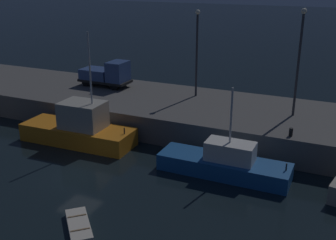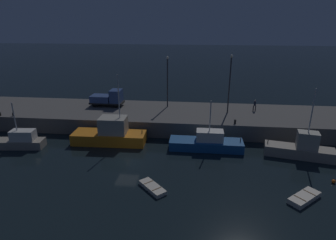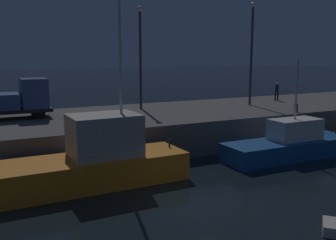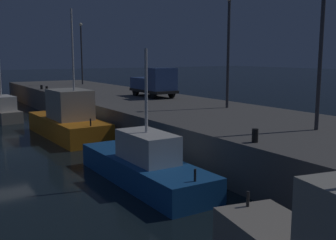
{
  "view_description": "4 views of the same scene",
  "coord_description": "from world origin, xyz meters",
  "px_view_note": "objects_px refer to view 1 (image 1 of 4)",
  "views": [
    {
      "loc": [
        16.45,
        -20.96,
        13.42
      ],
      "look_at": [
        3.24,
        8.19,
        1.9
      ],
      "focal_mm": 44.21,
      "sensor_mm": 36.0,
      "label": 1
    },
    {
      "loc": [
        7.88,
        -28.16,
        15.46
      ],
      "look_at": [
        3.96,
        8.56,
        2.17
      ],
      "focal_mm": 29.93,
      "sensor_mm": 36.0,
      "label": 2
    },
    {
      "loc": [
        -8.44,
        -13.67,
        6.59
      ],
      "look_at": [
        2.52,
        8.35,
        2.36
      ],
      "focal_mm": 41.1,
      "sensor_mm": 36.0,
      "label": 3
    },
    {
      "loc": [
        25.76,
        -4.64,
        6.0
      ],
      "look_at": [
        3.82,
        9.17,
        1.89
      ],
      "focal_mm": 43.34,
      "sensor_mm": 36.0,
      "label": 4
    }
  ],
  "objects_px": {
    "fishing_boat_white": "(225,163)",
    "lamp_post_east": "(197,47)",
    "utility_truck": "(107,74)",
    "lamp_post_central": "(299,55)",
    "fishing_trawler_green": "(79,129)",
    "bollard_west": "(291,132)",
    "dinghy_orange_near": "(79,226)"
  },
  "relations": [
    {
      "from": "lamp_post_east",
      "to": "lamp_post_central",
      "type": "height_order",
      "value": "lamp_post_central"
    },
    {
      "from": "fishing_boat_white",
      "to": "utility_truck",
      "type": "relative_size",
      "value": 1.71
    },
    {
      "from": "fishing_trawler_green",
      "to": "dinghy_orange_near",
      "type": "distance_m",
      "value": 12.49
    },
    {
      "from": "fishing_boat_white",
      "to": "lamp_post_east",
      "type": "height_order",
      "value": "lamp_post_east"
    },
    {
      "from": "lamp_post_east",
      "to": "bollard_west",
      "type": "bearing_deg",
      "value": -34.58
    },
    {
      "from": "fishing_boat_white",
      "to": "utility_truck",
      "type": "xyz_separation_m",
      "value": [
        -15.6,
        9.72,
        2.67
      ]
    },
    {
      "from": "fishing_trawler_green",
      "to": "dinghy_orange_near",
      "type": "relative_size",
      "value": 3.09
    },
    {
      "from": "bollard_west",
      "to": "lamp_post_east",
      "type": "bearing_deg",
      "value": 145.42
    },
    {
      "from": "dinghy_orange_near",
      "to": "utility_truck",
      "type": "height_order",
      "value": "utility_truck"
    },
    {
      "from": "lamp_post_central",
      "to": "utility_truck",
      "type": "relative_size",
      "value": 1.59
    },
    {
      "from": "fishing_boat_white",
      "to": "lamp_post_east",
      "type": "relative_size",
      "value": 1.15
    },
    {
      "from": "fishing_boat_white",
      "to": "lamp_post_central",
      "type": "height_order",
      "value": "lamp_post_central"
    },
    {
      "from": "lamp_post_central",
      "to": "bollard_west",
      "type": "bearing_deg",
      "value": -83.39
    },
    {
      "from": "fishing_trawler_green",
      "to": "bollard_west",
      "type": "relative_size",
      "value": 15.96
    },
    {
      "from": "fishing_trawler_green",
      "to": "bollard_west",
      "type": "height_order",
      "value": "fishing_trawler_green"
    },
    {
      "from": "fishing_boat_white",
      "to": "fishing_trawler_green",
      "type": "relative_size",
      "value": 0.96
    },
    {
      "from": "lamp_post_east",
      "to": "dinghy_orange_near",
      "type": "bearing_deg",
      "value": -87.96
    },
    {
      "from": "fishing_boat_white",
      "to": "lamp_post_east",
      "type": "xyz_separation_m",
      "value": [
        -6.1,
        10.27,
        6.06
      ]
    },
    {
      "from": "utility_truck",
      "to": "bollard_west",
      "type": "xyz_separation_m",
      "value": [
        19.37,
        -6.25,
        -0.97
      ]
    },
    {
      "from": "fishing_boat_white",
      "to": "dinghy_orange_near",
      "type": "bearing_deg",
      "value": -119.25
    },
    {
      "from": "dinghy_orange_near",
      "to": "lamp_post_east",
      "type": "relative_size",
      "value": 0.39
    },
    {
      "from": "fishing_trawler_green",
      "to": "lamp_post_central",
      "type": "bearing_deg",
      "value": 26.17
    },
    {
      "from": "lamp_post_east",
      "to": "lamp_post_central",
      "type": "xyz_separation_m",
      "value": [
        9.31,
        -1.98,
        0.3
      ]
    },
    {
      "from": "lamp_post_east",
      "to": "fishing_trawler_green",
      "type": "bearing_deg",
      "value": -123.65
    },
    {
      "from": "bollard_west",
      "to": "dinghy_orange_near",
      "type": "bearing_deg",
      "value": -124.99
    },
    {
      "from": "dinghy_orange_near",
      "to": "lamp_post_central",
      "type": "relative_size",
      "value": 0.36
    },
    {
      "from": "utility_truck",
      "to": "fishing_trawler_green",
      "type": "bearing_deg",
      "value": -71.85
    },
    {
      "from": "fishing_trawler_green",
      "to": "lamp_post_east",
      "type": "bearing_deg",
      "value": 56.35
    },
    {
      "from": "fishing_boat_white",
      "to": "dinghy_orange_near",
      "type": "distance_m",
      "value": 11.06
    },
    {
      "from": "fishing_boat_white",
      "to": "lamp_post_central",
      "type": "relative_size",
      "value": 1.07
    },
    {
      "from": "lamp_post_east",
      "to": "bollard_west",
      "type": "relative_size",
      "value": 13.24
    },
    {
      "from": "fishing_boat_white",
      "to": "utility_truck",
      "type": "bearing_deg",
      "value": 148.07
    }
  ]
}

